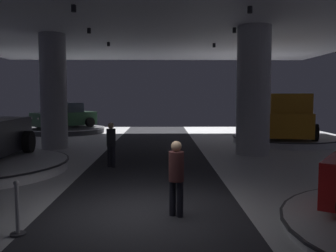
% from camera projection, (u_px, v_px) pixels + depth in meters
% --- Properties ---
extents(ground, '(24.00, 44.00, 0.06)m').
position_uv_depth(ground, '(143.00, 214.00, 7.71)').
color(ground, '#B2B2B7').
extents(column_right, '(1.44, 1.44, 5.50)m').
position_uv_depth(column_right, '(253.00, 91.00, 15.37)').
color(column_right, '#ADADB2').
rests_on(column_right, ground).
extents(column_left, '(1.26, 1.26, 5.50)m').
position_uv_depth(column_left, '(54.00, 92.00, 17.23)').
color(column_left, '#ADADB2').
rests_on(column_left, ground).
extents(display_platform_deep_left, '(5.53, 5.53, 0.37)m').
position_uv_depth(display_platform_deep_left, '(65.00, 130.00, 24.85)').
color(display_platform_deep_left, '#333338').
rests_on(display_platform_deep_left, ground).
extents(display_car_deep_left, '(4.29, 4.19, 1.71)m').
position_uv_depth(display_car_deep_left, '(65.00, 116.00, 24.80)').
color(display_car_deep_left, '#2D5638').
rests_on(display_car_deep_left, display_platform_deep_left).
extents(display_platform_far_right, '(5.68, 5.68, 0.35)m').
position_uv_depth(display_platform_far_right, '(285.00, 139.00, 19.42)').
color(display_platform_far_right, silver).
rests_on(display_platform_far_right, ground).
extents(pickup_truck_far_right, '(3.64, 5.65, 2.30)m').
position_uv_depth(pickup_truck_far_right, '(287.00, 120.00, 19.02)').
color(pickup_truck_far_right, '#B77519').
rests_on(pickup_truck_far_right, display_platform_far_right).
extents(visitor_walking_near, '(0.32, 0.32, 1.59)m').
position_uv_depth(visitor_walking_near, '(111.00, 142.00, 12.62)').
color(visitor_walking_near, black).
rests_on(visitor_walking_near, ground).
extents(visitor_walking_far, '(0.32, 0.32, 1.59)m').
position_uv_depth(visitor_walking_far, '(176.00, 174.00, 7.41)').
color(visitor_walking_far, black).
rests_on(visitor_walking_far, ground).
extents(stanchion_a, '(0.28, 0.28, 1.01)m').
position_uv_depth(stanchion_a, '(17.00, 215.00, 6.43)').
color(stanchion_a, '#333338').
rests_on(stanchion_a, ground).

